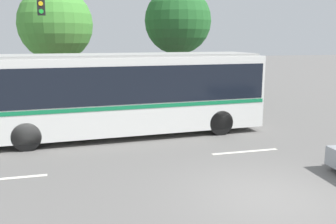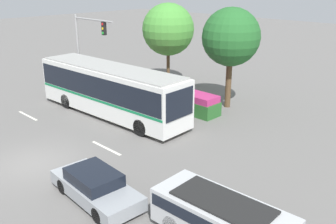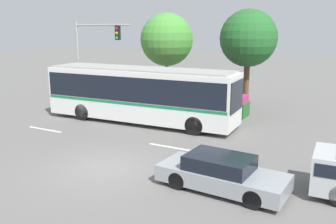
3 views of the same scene
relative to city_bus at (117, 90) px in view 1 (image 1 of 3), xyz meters
name	(u,v)px [view 1 (image 1 of 3)]	position (x,y,z in m)	size (l,w,h in m)	color
ground_plane	(268,196)	(2.77, -6.87, -1.83)	(140.00, 140.00, 0.00)	slate
city_bus	(117,90)	(0.00, 0.00, 0.00)	(11.71, 3.13, 3.22)	silver
flowering_hedge	(126,101)	(0.96, 4.10, -1.17)	(8.61, 1.44, 1.34)	#286028
street_tree_left	(55,24)	(-2.41, 7.73, 2.76)	(4.14, 4.14, 6.67)	brown
street_tree_centre	(178,21)	(4.41, 6.63, 2.95)	(3.84, 3.84, 6.74)	brown
lane_stripe_near	(2,179)	(-3.73, -3.96, -1.83)	(2.40, 0.16, 0.01)	silver
lane_stripe_mid	(245,152)	(3.90, -3.38, -1.83)	(2.40, 0.16, 0.01)	silver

